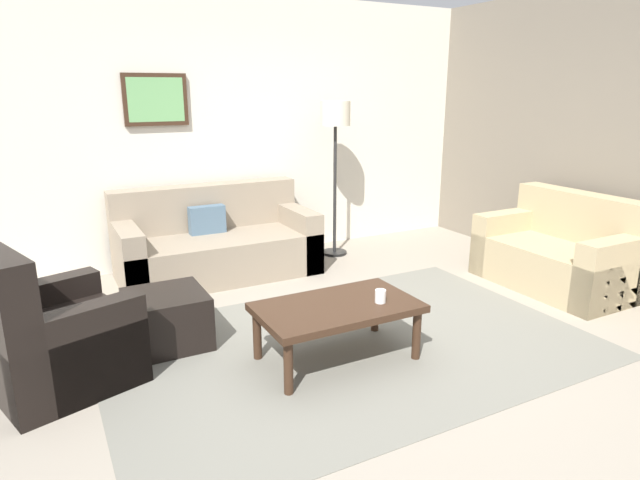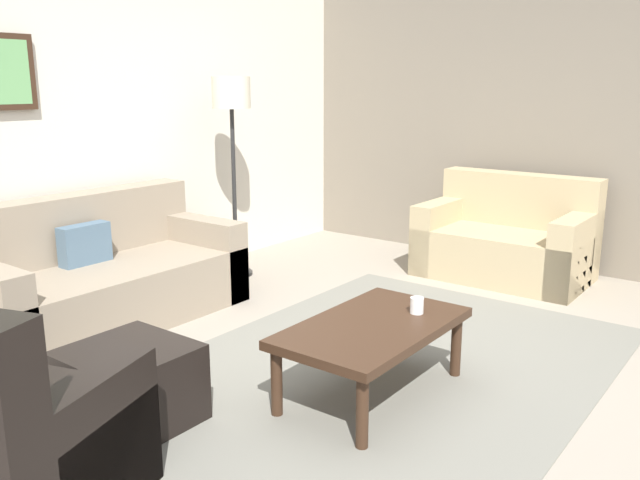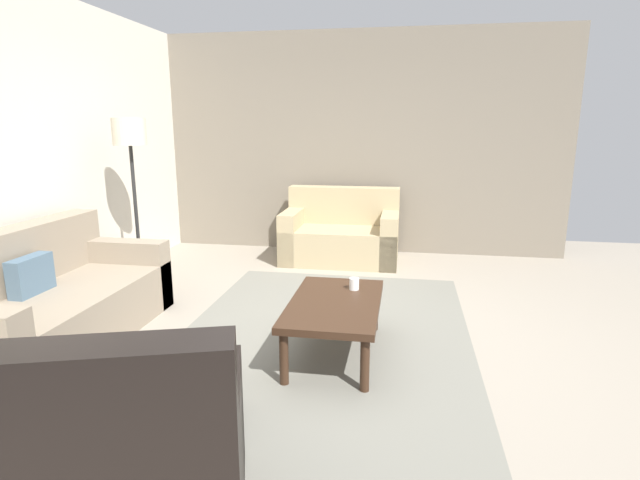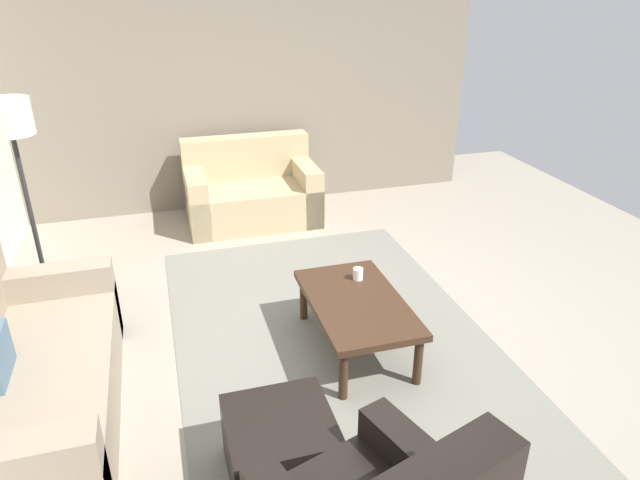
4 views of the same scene
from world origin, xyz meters
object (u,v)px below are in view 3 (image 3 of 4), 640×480
object	(u,v)px
couch_main	(44,306)
armchair_leather	(140,471)
couch_loveseat	(342,236)
ottoman	(172,388)
coffee_table	(335,308)
lamp_standing	(131,149)
cup	(354,284)

from	to	relation	value
couch_main	armchair_leather	bearing A→B (deg)	-133.51
couch_loveseat	ottoman	xyz separation A→B (m)	(-3.64, 0.49, -0.10)
coffee_table	lamp_standing	distance (m)	2.73
couch_main	armchair_leather	distance (m)	2.32
couch_main	coffee_table	bearing A→B (deg)	-85.29
coffee_table	lamp_standing	size ratio (longest dim) A/B	0.64
couch_main	ottoman	xyz separation A→B (m)	(-0.81, -1.43, -0.10)
armchair_leather	lamp_standing	world-z (taller)	lamp_standing
couch_main	cup	distance (m)	2.37
armchair_leather	lamp_standing	distance (m)	3.61
cup	couch_main	bearing A→B (deg)	101.26
couch_main	armchair_leather	xyz separation A→B (m)	(-1.60, -1.68, 0.01)
couch_loveseat	armchair_leather	bearing A→B (deg)	176.92
ottoman	cup	bearing A→B (deg)	-35.00
couch_loveseat	armchair_leather	distance (m)	4.44
couch_main	couch_loveseat	bearing A→B (deg)	-34.17
couch_loveseat	coffee_table	world-z (taller)	couch_loveseat
armchair_leather	coffee_table	xyz separation A→B (m)	(1.78, -0.53, 0.05)
ottoman	coffee_table	size ratio (longest dim) A/B	0.51
armchair_leather	coffee_table	distance (m)	1.86
armchair_leather	coffee_table	size ratio (longest dim) A/B	0.92
couch_main	coffee_table	size ratio (longest dim) A/B	1.76
couch_main	ottoman	world-z (taller)	couch_main
coffee_table	cup	size ratio (longest dim) A/B	12.13
cup	lamp_standing	xyz separation A→B (m)	(0.94, 2.31, 0.95)
armchair_leather	lamp_standing	bearing A→B (deg)	29.19
couch_main	lamp_standing	distance (m)	1.79
armchair_leather	ottoman	world-z (taller)	armchair_leather
couch_main	cup	size ratio (longest dim) A/B	21.31
couch_loveseat	coffee_table	xyz separation A→B (m)	(-2.65, -0.29, 0.06)
couch_loveseat	lamp_standing	world-z (taller)	lamp_standing
lamp_standing	ottoman	bearing A→B (deg)	-147.30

